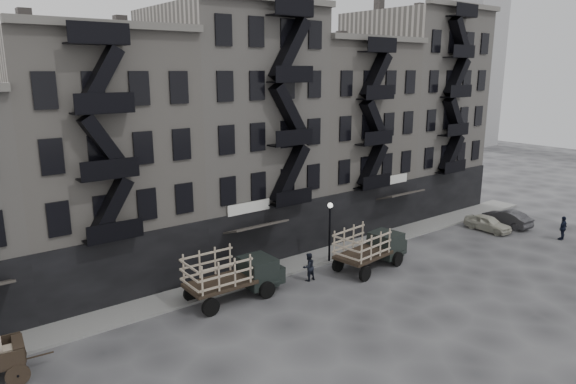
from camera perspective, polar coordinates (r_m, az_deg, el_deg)
ground at (r=32.14m, az=3.73°, el=-10.39°), size 140.00×140.00×0.00m
sidewalk at (r=34.77m, az=-0.41°, el=-8.32°), size 55.00×2.50×0.15m
building_midwest at (r=33.60m, az=-20.72°, el=3.21°), size 10.00×11.35×16.20m
building_center at (r=37.56m, az=-6.11°, el=6.55°), size 10.00×11.35×18.20m
building_mideast at (r=43.73m, az=5.19°, el=6.23°), size 10.00×11.35×16.20m
building_east at (r=50.90m, az=13.60°, el=8.63°), size 10.00×11.35×19.20m
lamp_post at (r=34.86m, az=4.67°, el=-3.58°), size 0.36×0.36×4.28m
stake_truck_west at (r=29.94m, az=-6.19°, el=-8.77°), size 5.95×2.56×2.96m
stake_truck_east at (r=34.67m, az=9.19°, el=-5.77°), size 6.00×2.96×2.91m
car_east at (r=45.37m, az=21.32°, el=-3.24°), size 1.56×3.82×1.30m
car_far at (r=47.31m, az=23.12°, el=-2.69°), size 1.77×4.27×1.38m
pedestrian_mid at (r=32.56m, az=2.29°, el=-8.31°), size 0.89×0.69×1.81m
policeman at (r=45.37m, az=28.23°, el=-3.55°), size 1.14×0.52×1.90m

